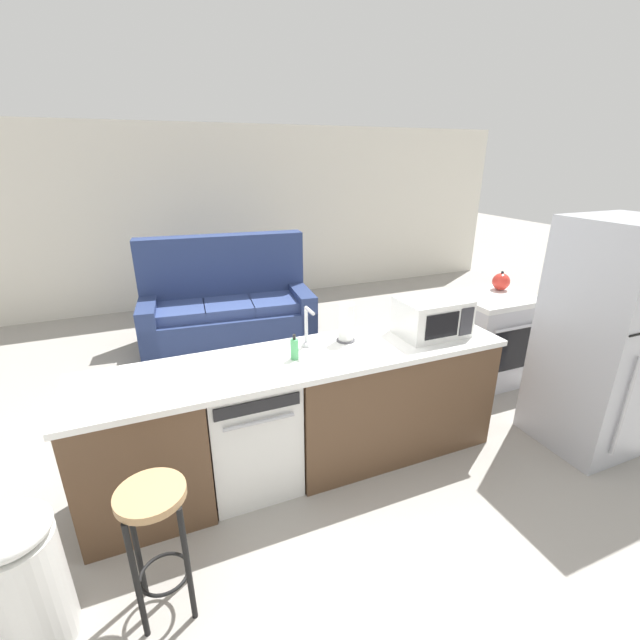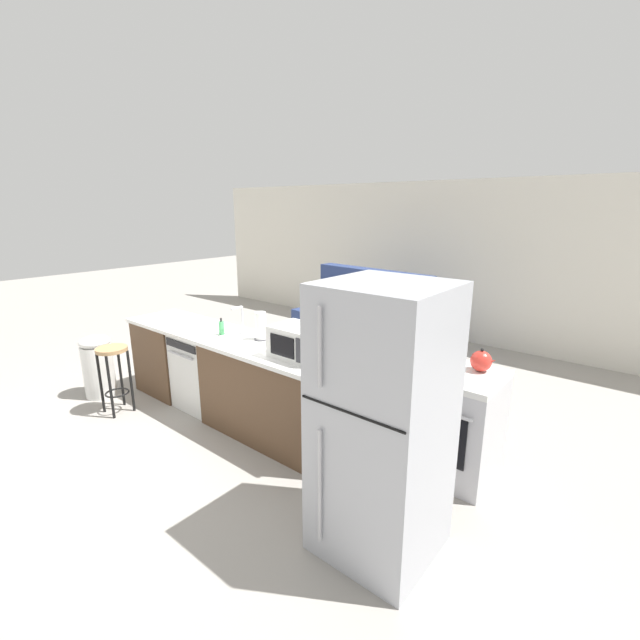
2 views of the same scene
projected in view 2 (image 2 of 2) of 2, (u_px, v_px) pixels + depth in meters
name	position (u px, v px, depth m)	size (l,w,h in m)	color
ground_plane	(223.00, 411.00, 4.73)	(24.00, 24.00, 0.00)	gray
wall_back	(426.00, 260.00, 7.34)	(10.00, 0.06, 2.60)	silver
kitchen_counter	(235.00, 381.00, 4.47)	(2.94, 0.66, 0.90)	brown
dishwasher	(206.00, 370.00, 4.77)	(0.58, 0.61, 0.84)	silver
stove_range	(449.00, 421.00, 3.58)	(0.76, 0.68, 0.90)	#B7B7BC
refrigerator	(382.00, 424.00, 2.65)	(0.72, 0.73, 1.77)	#A8AAB2
microwave	(300.00, 342.00, 3.74)	(0.50, 0.37, 0.28)	white
sink_faucet	(241.00, 322.00, 4.42)	(0.07, 0.18, 0.30)	silver
paper_towel_roll	(261.00, 326.00, 4.23)	(0.14, 0.14, 0.28)	#4C4C51
soap_bottle	(221.00, 328.00, 4.42)	(0.06, 0.06, 0.18)	#4CB266
kettle	(481.00, 361.00, 3.43)	(0.21, 0.17, 0.19)	red
bar_stool	(114.00, 366.00, 4.58)	(0.32, 0.32, 0.74)	tan
trash_bin	(98.00, 365.00, 5.03)	(0.35, 0.35, 0.74)	white
couch	(363.00, 328.00, 6.49)	(2.08, 1.08, 1.27)	navy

